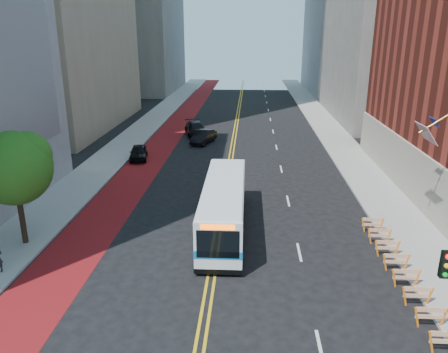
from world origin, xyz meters
The scene contains 13 objects.
ground centered at (0.00, 0.00, 0.00)m, with size 160.00×160.00×0.00m, color black.
sidewalk_left centered at (-12.00, 30.00, 0.07)m, with size 4.00×140.00×0.15m, color gray.
sidewalk_right centered at (12.00, 30.00, 0.07)m, with size 4.00×140.00×0.15m, color gray.
bus_lane_paint centered at (-8.10, 30.00, 0.00)m, with size 3.60×140.00×0.01m, color maroon.
center_line_inner centered at (-0.18, 30.00, 0.00)m, with size 0.14×140.00×0.01m, color gold.
center_line_outer centered at (0.18, 30.00, 0.00)m, with size 0.14×140.00×0.01m, color gold.
lane_dashes centered at (4.80, 38.00, 0.01)m, with size 0.14×98.20×0.01m.
construction_barriers centered at (9.60, 3.42, 0.68)m, with size 1.42×10.91×1.00m.
street_tree centered at (-11.24, 6.04, 4.91)m, with size 4.20×4.20×6.70m.
transit_bus centered at (0.31, 8.80, 1.64)m, with size 2.58×11.43×3.14m.
car_a centered at (-9.09, 24.46, 0.69)m, with size 1.64×4.07×1.39m, color black.
car_b centered at (-3.35, 31.38, 0.73)m, with size 1.55×4.45×1.47m, color black.
car_c centered at (-4.75, 35.29, 0.79)m, with size 2.22×5.45×1.58m, color black.
Camera 1 is at (1.82, -16.56, 11.98)m, focal length 35.00 mm.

